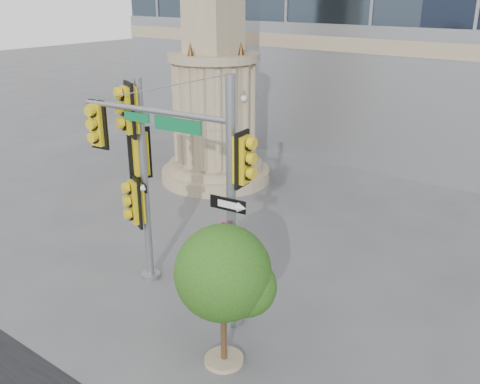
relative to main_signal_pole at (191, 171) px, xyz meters
The scene contains 5 objects.
ground 3.85m from the main_signal_pole, 77.41° to the right, with size 120.00×120.00×0.00m, color #545456.
monument 9.71m from the main_signal_pole, 126.75° to the left, with size 4.40×4.40×16.60m.
main_signal_pole is the anchor object (origin of this frame).
secondary_signal_pole 2.16m from the main_signal_pole, behind, with size 0.91×0.91×5.39m.
street_tree 2.65m from the main_signal_pole, 31.04° to the right, with size 1.99×1.94×3.10m.
Camera 1 is at (7.39, -6.91, 7.35)m, focal length 40.00 mm.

